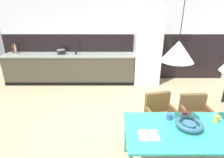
% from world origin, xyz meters
% --- Properties ---
extents(ground_plane, '(9.18, 9.18, 0.00)m').
position_xyz_m(ground_plane, '(0.00, 0.00, 0.00)').
color(ground_plane, tan).
extents(back_wall_splashback_dark, '(7.06, 0.12, 1.43)m').
position_xyz_m(back_wall_splashback_dark, '(0.00, 2.91, 0.71)').
color(back_wall_splashback_dark, black).
rests_on(back_wall_splashback_dark, ground).
extents(back_wall_panel_upper, '(7.06, 0.12, 1.43)m').
position_xyz_m(back_wall_panel_upper, '(0.00, 2.91, 2.14)').
color(back_wall_panel_upper, silver).
rests_on(back_wall_panel_upper, back_wall_splashback_dark).
extents(kitchen_counter, '(3.87, 0.63, 0.89)m').
position_xyz_m(kitchen_counter, '(-1.46, 2.55, 0.44)').
color(kitchen_counter, '#454032').
rests_on(kitchen_counter, ground).
extents(refrigerator_column, '(0.75, 0.60, 1.85)m').
position_xyz_m(refrigerator_column, '(0.86, 2.55, 0.92)').
color(refrigerator_column, silver).
rests_on(refrigerator_column, ground).
extents(dining_table, '(1.78, 0.85, 0.73)m').
position_xyz_m(dining_table, '(0.88, -0.84, 0.69)').
color(dining_table, teal).
rests_on(dining_table, ground).
extents(armchair_by_stool, '(0.51, 0.49, 0.79)m').
position_xyz_m(armchair_by_stool, '(1.27, -0.03, 0.51)').
color(armchair_by_stool, brown).
rests_on(armchair_by_stool, ground).
extents(armchair_corner_seat, '(0.58, 0.57, 0.82)m').
position_xyz_m(armchair_corner_seat, '(0.66, -0.02, 0.51)').
color(armchair_corner_seat, brown).
rests_on(armchair_corner_seat, ground).
extents(fruit_bowl, '(0.35, 0.35, 0.09)m').
position_xyz_m(fruit_bowl, '(0.83, -0.80, 0.79)').
color(fruit_bowl, '#33607F').
rests_on(fruit_bowl, dining_table).
extents(open_book, '(0.25, 0.21, 0.02)m').
position_xyz_m(open_book, '(0.28, -0.95, 0.74)').
color(open_book, white).
rests_on(open_book, dining_table).
extents(mug_glass_clear, '(0.12, 0.08, 0.09)m').
position_xyz_m(mug_glass_clear, '(0.64, -0.59, 0.77)').
color(mug_glass_clear, '#335B93').
rests_on(mug_glass_clear, dining_table).
extents(mug_short_terracotta, '(0.12, 0.07, 0.10)m').
position_xyz_m(mug_short_terracotta, '(1.27, -0.65, 0.78)').
color(mug_short_terracotta, gold).
rests_on(mug_short_terracotta, dining_table).
extents(mug_white_ceramic, '(0.13, 0.08, 0.09)m').
position_xyz_m(mug_white_ceramic, '(0.88, -0.53, 0.78)').
color(mug_white_ceramic, '#B23D33').
rests_on(mug_white_ceramic, dining_table).
extents(cooking_pot, '(0.24, 0.24, 0.16)m').
position_xyz_m(cooking_pot, '(-1.70, 2.57, 0.95)').
color(cooking_pot, black).
rests_on(cooking_pot, kitchen_counter).
extents(bottle_oil_tall, '(0.06, 0.06, 0.31)m').
position_xyz_m(bottle_oil_tall, '(-1.25, 2.52, 1.01)').
color(bottle_oil_tall, black).
rests_on(bottle_oil_tall, kitchen_counter).
extents(bottle_wine_green, '(0.07, 0.07, 0.29)m').
position_xyz_m(bottle_wine_green, '(-3.17, 2.69, 1.00)').
color(bottle_wine_green, maroon).
rests_on(bottle_wine_green, kitchen_counter).
extents(bottle_vinegar_dark, '(0.06, 0.06, 0.31)m').
position_xyz_m(bottle_vinegar_dark, '(-3.07, 2.63, 1.02)').
color(bottle_vinegar_dark, tan).
rests_on(bottle_vinegar_dark, kitchen_counter).
extents(pendant_lamp_over_table_near, '(0.36, 0.36, 1.14)m').
position_xyz_m(pendant_lamp_over_table_near, '(0.53, -0.88, 1.78)').
color(pendant_lamp_over_table_near, black).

